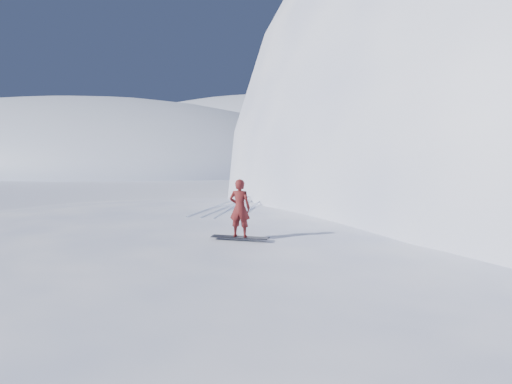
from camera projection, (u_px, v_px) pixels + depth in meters
ground at (146, 311)px, 13.25m from camera, size 400.00×400.00×0.00m
near_ridge at (226, 286)px, 15.54m from camera, size 36.00×28.00×4.80m
peak_shoulder at (496, 224)px, 27.10m from camera, size 28.00×24.00×18.00m
far_ridge_a at (61, 165)px, 96.66m from camera, size 120.00×70.00×28.00m
far_ridge_c at (280, 159)px, 129.17m from camera, size 140.00×90.00×36.00m
wind_bumps at (173, 287)px, 15.40m from camera, size 16.00×14.40×1.00m
snowboard at (240, 237)px, 11.88m from camera, size 1.54×0.57×0.03m
snowboarder at (240, 208)px, 11.79m from camera, size 0.61×0.46×1.51m
board_tracks at (233, 205)px, 17.79m from camera, size 2.69×5.95×0.04m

